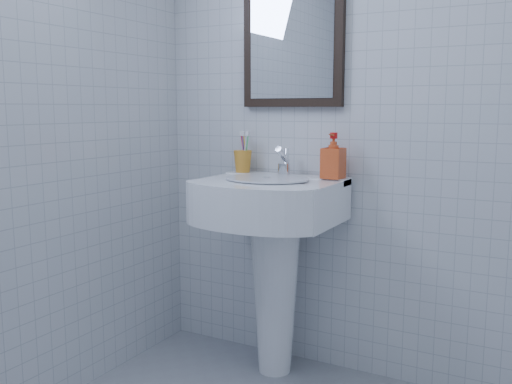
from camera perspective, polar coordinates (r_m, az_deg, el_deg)
The scene contains 6 objects.
wall_back at distance 2.58m, azimuth 12.33°, elevation 8.54°, with size 2.20×0.02×2.50m, color silver.
washbasin at distance 2.61m, azimuth 1.68°, elevation -5.12°, with size 0.61×0.44×0.93m.
faucet at distance 2.65m, azimuth 2.81°, elevation 2.85°, with size 0.06×0.12×0.14m.
toothbrush_cup at distance 2.78m, azimuth -1.33°, elevation 3.08°, with size 0.09×0.09×0.11m, color orange, non-canonical shape.
soap_dispenser at distance 2.55m, azimuth 7.74°, elevation 3.60°, with size 0.09×0.09×0.20m, color red.
wall_mirror at distance 2.73m, azimuth 3.68°, elevation 15.02°, with size 0.50×0.04×0.62m.
Camera 1 is at (0.73, -1.27, 1.24)m, focal length 40.00 mm.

